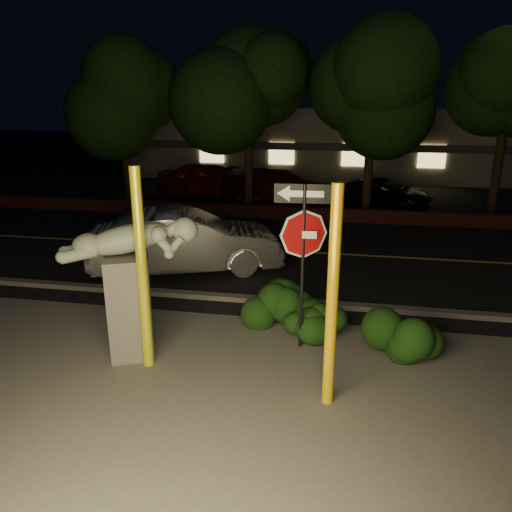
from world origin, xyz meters
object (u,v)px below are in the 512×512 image
Objects in this scene: yellow_pole_right at (332,300)px; parked_car_red at (210,180)px; parked_car_dark at (383,192)px; parked_car_darkred at (279,186)px; yellow_pole_left at (142,272)px; sculpture at (130,275)px; signpost at (303,235)px; silver_sedan at (186,241)px.

yellow_pole_right is 0.72× the size of parked_car_red.
parked_car_dark is at bearing -87.92° from parked_car_red.
parked_car_darkred is (-2.92, 15.20, -1.02)m from yellow_pole_right.
sculpture is at bearing 140.69° from yellow_pole_left.
yellow_pole_right is at bearing -153.05° from parked_car_red.
sculpture is 0.62× the size of parked_car_dark.
signpost is 3.23m from sculpture.
yellow_pole_left reaches higher than signpost.
yellow_pole_right is 15.51m from parked_car_darkred.
silver_sedan is 1.00× the size of parked_car_darkred.
silver_sedan is 1.22× the size of parked_car_dark.
yellow_pole_right reaches higher than sculpture.
yellow_pole_right reaches higher than parked_car_darkred.
silver_sedan is at bearing 128.76° from signpost.
parked_car_dark is at bearing -79.22° from parked_car_darkred.
yellow_pole_right is 0.83× the size of parked_car_dark.
yellow_pole_left is 14.66m from parked_car_darkred.
yellow_pole_left reaches higher than yellow_pole_right.
yellow_pole_left is 1.02× the size of yellow_pole_right.
silver_sedan is 11.44m from parked_car_dark.
silver_sedan is 10.48m from parked_car_red.
yellow_pole_left is at bearing 169.91° from yellow_pole_right.
sculpture is (-3.65, 0.90, -0.15)m from yellow_pole_right.
parked_car_darkred is at bearing 100.88° from yellow_pole_right.
signpost is at bearing -6.52° from sculpture.
sculpture reaches higher than parked_car_red.
yellow_pole_right is 17.15m from parked_car_red.
parked_car_darkred is at bearing 64.68° from sculpture.
parked_car_dark is (4.95, 14.88, -1.22)m from yellow_pole_left.
silver_sedan reaches higher than parked_car_dark.
sculpture is 4.84m from silver_sedan.
sculpture is 15.26m from parked_car_red.
parked_car_dark is (8.04, -0.43, -0.25)m from parked_car_red.
parked_car_red is at bearing 112.97° from parked_car_dark.
parked_car_darkred is 1.23× the size of parked_car_dark.
signpost is (2.65, 1.18, 0.47)m from yellow_pole_left.
yellow_pole_left is 0.70× the size of silver_sedan.
parked_car_red is at bearing 101.41° from yellow_pole_left.
sculpture is 15.55m from parked_car_dark.
signpost is at bearing -162.79° from parked_car_darkred.
sculpture is (-0.39, 0.32, -0.19)m from yellow_pole_left.
signpost reaches higher than sculpture.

